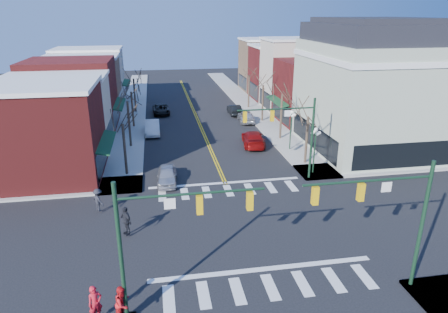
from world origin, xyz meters
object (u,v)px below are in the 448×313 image
car_left_near (167,176)px  car_left_far (161,109)px  pedestrian_red_a (95,303)px  lamppost_corner (315,143)px  pedestrian_red_b (123,303)px  car_left_mid (152,128)px  car_right_near (253,138)px  lamppost_midblock (291,123)px  victorian_corner (372,86)px  car_right_far (234,110)px  pedestrian_dark_a (126,221)px  car_right_mid (246,116)px  pedestrian_dark_b (98,200)px

car_left_near → car_left_far: car_left_near is taller
car_left_near → pedestrian_red_a: (-3.90, -15.83, 0.37)m
lamppost_corner → pedestrian_red_b: 22.50m
car_left_mid → car_right_near: size_ratio=0.88×
lamppost_corner → lamppost_midblock: 6.50m
victorian_corner → car_left_near: 22.98m
victorian_corner → lamppost_corner: (-8.30, -6.00, -3.70)m
car_left_near → car_right_far: 25.02m
lamppost_midblock → car_right_near: 4.65m
car_left_near → car_right_near: bearing=45.2°
pedestrian_red_a → car_left_far: bearing=54.1°
car_right_near → pedestrian_dark_a: size_ratio=2.79×
car_left_mid → car_right_far: (11.55, 7.76, -0.09)m
pedestrian_red_b → pedestrian_dark_a: pedestrian_dark_a is taller
victorian_corner → pedestrian_dark_a: bearing=-149.9°
car_left_near → car_right_mid: size_ratio=0.90×
car_right_near → pedestrian_red_b: 27.70m
car_left_near → lamppost_corner: bearing=2.8°
car_left_far → car_right_far: (10.30, -2.08, 0.04)m
lamppost_corner → lamppost_midblock: bearing=90.0°
victorian_corner → car_right_near: victorian_corner is taller
car_left_far → pedestrian_dark_a: 33.17m
car_right_far → pedestrian_dark_a: size_ratio=2.19×
victorian_corner → car_left_near: size_ratio=3.49×
lamppost_corner → pedestrian_dark_a: 18.04m
lamppost_corner → pedestrian_red_b: lamppost_corner is taller
car_left_far → pedestrian_red_b: 41.01m
car_left_mid → car_left_far: size_ratio=1.00×
lamppost_corner → car_left_far: (-13.00, 24.94, -2.29)m
victorian_corner → car_left_mid: victorian_corner is taller
lamppost_corner → pedestrian_red_a: (-17.00, -15.73, -1.90)m
lamppost_midblock → pedestrian_red_b: lamppost_midblock is taller
car_right_far → pedestrian_dark_a: 33.69m
car_left_far → car_right_mid: (10.99, -6.46, 0.10)m
car_right_near → car_left_far: bearing=-51.5°
car_left_far → pedestrian_dark_b: pedestrian_dark_b is taller
car_right_mid → car_left_near: bearing=61.7°
car_left_far → victorian_corner: bearing=-43.7°
car_right_near → pedestrian_red_a: bearing=68.8°
car_right_mid → pedestrian_red_b: size_ratio=2.46×
car_right_near → car_right_far: (0.70, 14.03, -0.09)m
car_right_far → pedestrian_dark_b: bearing=59.9°
pedestrian_red_b → lamppost_midblock: bearing=-5.8°
car_left_far → pedestrian_dark_a: pedestrian_dark_a is taller
pedestrian_red_a → car_right_near: bearing=30.7°
victorian_corner → pedestrian_red_a: (-25.30, -21.73, -5.59)m
lamppost_corner → car_left_near: (-13.10, 0.11, -2.27)m
car_right_near → car_right_mid: car_right_near is taller
car_right_near → lamppost_corner: bearing=118.8°
pedestrian_dark_b → car_right_far: bearing=-69.3°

